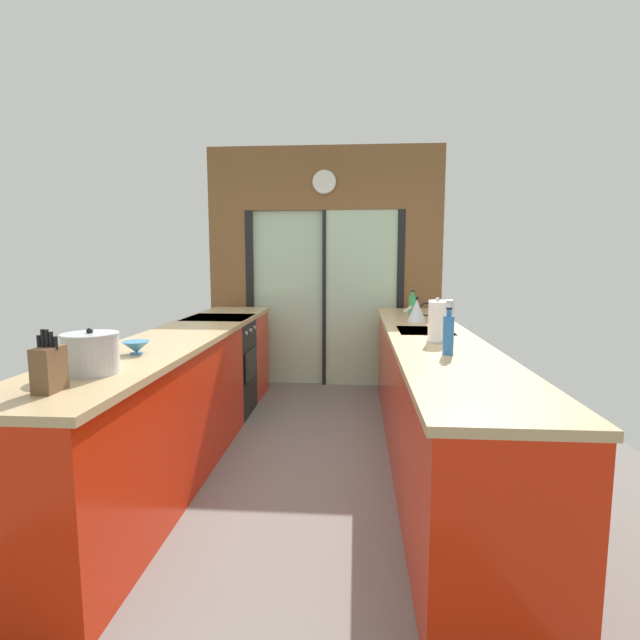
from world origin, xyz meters
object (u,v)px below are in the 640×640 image
at_px(knife_block, 49,368).
at_px(soap_bottle_far, 412,305).
at_px(soap_bottle_near, 448,334).
at_px(mixing_bowl, 136,347).
at_px(kettle, 417,310).
at_px(paper_towel_roll, 437,322).
at_px(oven_range, 220,366).
at_px(stock_pot, 91,353).

height_order(knife_block, soap_bottle_far, knife_block).
bearing_deg(soap_bottle_near, knife_block, -152.95).
height_order(mixing_bowl, knife_block, knife_block).
relative_size(kettle, paper_towel_roll, 0.86).
distance_m(knife_block, soap_bottle_far, 3.25).
xyz_separation_m(mixing_bowl, kettle, (1.78, 1.58, 0.06)).
distance_m(oven_range, kettle, 1.89).
height_order(mixing_bowl, paper_towel_roll, paper_towel_roll).
height_order(knife_block, kettle, knife_block).
xyz_separation_m(stock_pot, paper_towel_roll, (1.78, 1.00, 0.03)).
distance_m(knife_block, soap_bottle_near, 2.00).
bearing_deg(soap_bottle_far, mixing_bowl, -132.65).
bearing_deg(knife_block, soap_bottle_near, 27.05).
xyz_separation_m(soap_bottle_near, soap_bottle_far, (-0.00, 1.81, -0.01)).
bearing_deg(oven_range, paper_towel_roll, -34.33).
bearing_deg(paper_towel_roll, oven_range, 145.67).
bearing_deg(mixing_bowl, paper_towel_roll, 16.36).
distance_m(knife_block, stock_pot, 0.32).
bearing_deg(mixing_bowl, oven_range, 90.60).
bearing_deg(knife_block, oven_range, 90.41).
xyz_separation_m(knife_block, soap_bottle_near, (1.78, 0.91, 0.02)).
height_order(kettle, soap_bottle_near, soap_bottle_near).
bearing_deg(knife_block, kettle, 53.11).
bearing_deg(mixing_bowl, knife_block, -90.00).
distance_m(oven_range, knife_block, 2.60).
distance_m(soap_bottle_near, soap_bottle_far, 1.81).
distance_m(stock_pot, soap_bottle_near, 1.88).
relative_size(soap_bottle_far, paper_towel_roll, 0.83).
height_order(soap_bottle_near, soap_bottle_far, soap_bottle_near).
distance_m(kettle, soap_bottle_near, 1.47).
distance_m(stock_pot, soap_bottle_far, 2.99).
relative_size(kettle, soap_bottle_near, 0.94).
bearing_deg(kettle, paper_towel_roll, -90.12).
relative_size(stock_pot, soap_bottle_near, 0.95).
distance_m(mixing_bowl, paper_towel_roll, 1.86).
distance_m(mixing_bowl, kettle, 2.39).
bearing_deg(oven_range, stock_pot, -89.53).
bearing_deg(mixing_bowl, soap_bottle_near, 3.83).
height_order(oven_range, soap_bottle_near, soap_bottle_near).
xyz_separation_m(kettle, soap_bottle_far, (-0.00, 0.35, 0.01)).
xyz_separation_m(knife_block, stock_pot, (0.00, 0.32, -0.00)).
distance_m(oven_range, stock_pot, 2.29).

